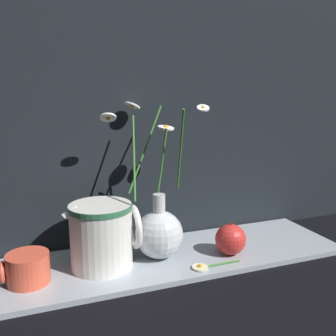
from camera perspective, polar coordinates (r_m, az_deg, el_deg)
ground_plane at (r=0.93m, az=0.57°, el=-13.76°), size 6.00×6.00×0.00m
shelf at (r=0.92m, az=0.57°, el=-13.43°), size 0.85×0.24×0.01m
backdrop_wall at (r=0.98m, az=-2.47°, el=20.58°), size 1.35×0.02×1.10m
vase_with_flowers at (r=0.89m, az=-1.47°, el=-9.42°), size 0.24×0.18×0.36m
yellow_mug at (r=0.84m, az=-20.68°, el=-14.12°), size 0.10×0.09×0.06m
ceramic_pitcher at (r=0.85m, az=-9.96°, el=-9.75°), size 0.16×0.14×0.16m
orange_fruit at (r=0.92m, az=9.51°, el=-10.67°), size 0.07×0.07×0.08m
loose_daisy at (r=0.86m, az=5.77°, el=-14.68°), size 0.12×0.04×0.01m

